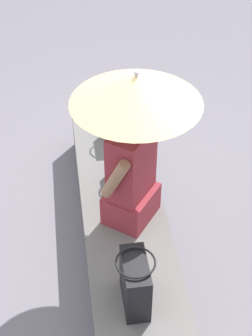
% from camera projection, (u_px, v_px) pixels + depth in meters
% --- Properties ---
extents(ground_plane, '(14.00, 14.00, 0.00)m').
position_uv_depth(ground_plane, '(122.00, 236.00, 3.90)').
color(ground_plane, slate).
extents(stone_bench, '(2.40, 0.57, 0.41)m').
position_uv_depth(stone_bench, '(121.00, 218.00, 3.76)').
color(stone_bench, slate).
rests_on(stone_bench, ground).
extents(person_seated, '(0.49, 0.44, 0.90)m').
position_uv_depth(person_seated, '(131.00, 172.00, 3.25)').
color(person_seated, '#992D38').
rests_on(person_seated, stone_bench).
extents(parasol, '(0.78, 0.78, 1.10)m').
position_uv_depth(parasol, '(136.00, 89.00, 2.89)').
color(parasol, '#B7B7BC').
rests_on(parasol, stone_bench).
extents(handbag_black, '(0.24, 0.18, 0.33)m').
position_uv_depth(handbag_black, '(119.00, 119.00, 4.09)').
color(handbag_black, black).
rests_on(handbag_black, stone_bench).
extents(tote_bag_canvas, '(0.24, 0.18, 0.31)m').
position_uv_depth(tote_bag_canvas, '(129.00, 159.00, 3.73)').
color(tote_bag_canvas, '#335184').
rests_on(tote_bag_canvas, stone_bench).
extents(shoulder_bag_spare, '(0.30, 0.22, 0.36)m').
position_uv_depth(shoulder_bag_spare, '(135.00, 282.00, 2.86)').
color(shoulder_bag_spare, black).
rests_on(shoulder_bag_spare, stone_bench).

